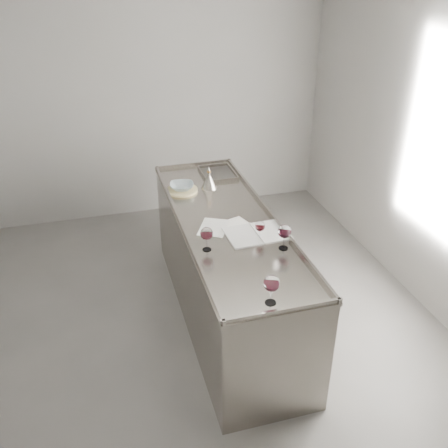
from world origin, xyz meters
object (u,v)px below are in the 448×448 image
object	(u,v)px
wine_glass_left	(207,234)
wine_funnel	(209,181)
notebook	(257,234)
counter	(227,270)
wine_glass_right	(284,232)
wine_glass_small	(260,227)
ceramic_bowl	(182,186)
wine_glass_middle	(272,284)

from	to	relation	value
wine_glass_left	wine_funnel	bearing A→B (deg)	74.77
notebook	wine_funnel	distance (m)	0.92
notebook	wine_funnel	size ratio (longest dim) A/B	2.27
counter	wine_glass_right	world-z (taller)	wine_glass_right
wine_funnel	wine_glass_left	bearing A→B (deg)	-105.23
wine_glass_small	wine_glass_right	bearing A→B (deg)	-53.00
wine_glass_small	notebook	bearing A→B (deg)	85.50
wine_glass_left	wine_funnel	world-z (taller)	wine_funnel
wine_glass_right	ceramic_bowl	world-z (taller)	wine_glass_right
wine_glass_left	counter	bearing A→B (deg)	55.67
wine_glass_middle	ceramic_bowl	distance (m)	1.73
counter	wine_glass_right	size ratio (longest dim) A/B	12.57
notebook	wine_funnel	bearing A→B (deg)	96.61
wine_glass_middle	notebook	bearing A→B (deg)	76.53
counter	wine_glass_left	distance (m)	0.75
wine_funnel	wine_glass_middle	bearing A→B (deg)	-91.80
ceramic_bowl	wine_glass_left	bearing A→B (deg)	-91.59
wine_glass_right	wine_glass_small	xyz separation A→B (m)	(-0.12, 0.16, -0.03)
notebook	wine_funnel	world-z (taller)	wine_funnel
wine_glass_left	ceramic_bowl	xyz separation A→B (m)	(0.03, 1.02, -0.08)
counter	notebook	size ratio (longest dim) A/B	5.13
wine_glass_middle	ceramic_bowl	world-z (taller)	wine_glass_middle
wine_glass_left	notebook	world-z (taller)	wine_glass_left
counter	wine_glass_right	distance (m)	0.84
wine_glass_middle	wine_funnel	size ratio (longest dim) A/B	0.94
counter	wine_glass_left	bearing A→B (deg)	-124.33
notebook	wine_glass_right	bearing A→B (deg)	-65.94
wine_glass_small	wine_funnel	xyz separation A→B (m)	(-0.13, 0.99, -0.04)
wine_glass_left	notebook	bearing A→B (deg)	14.39
counter	wine_funnel	bearing A→B (deg)	88.43
wine_glass_right	wine_funnel	bearing A→B (deg)	102.61
wine_glass_left	wine_glass_middle	bearing A→B (deg)	-72.38
wine_glass_left	ceramic_bowl	distance (m)	1.02
wine_glass_small	wine_glass_left	bearing A→B (deg)	-175.69
notebook	counter	bearing A→B (deg)	117.78
counter	wine_glass_small	world-z (taller)	wine_glass_small
wine_glass_middle	wine_glass_small	bearing A→B (deg)	75.64
counter	notebook	distance (m)	0.57
wine_glass_right	notebook	world-z (taller)	wine_glass_right
counter	wine_funnel	size ratio (longest dim) A/B	11.62
wine_glass_middle	notebook	world-z (taller)	wine_glass_middle
wine_glass_right	wine_glass_small	size ratio (longest dim) A/B	1.26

